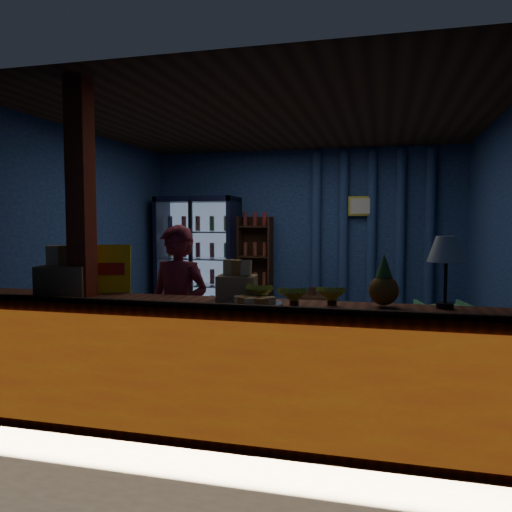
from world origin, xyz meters
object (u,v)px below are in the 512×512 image
(green_chair, at_px, (443,323))
(pastry_tray, at_px, (253,303))
(shopkeeper, at_px, (178,315))
(table_lamp, at_px, (446,252))

(green_chair, relative_size, pastry_tray, 1.47)
(shopkeeper, bearing_deg, green_chair, 57.10)
(shopkeeper, relative_size, green_chair, 2.52)
(shopkeeper, xyz_separation_m, table_lamp, (2.04, -0.33, 0.57))
(shopkeeper, xyz_separation_m, pastry_tray, (0.79, -0.55, 0.22))
(pastry_tray, relative_size, table_lamp, 0.85)
(green_chair, height_order, table_lamp, table_lamp)
(pastry_tray, distance_m, table_lamp, 1.32)
(green_chair, height_order, pastry_tray, pastry_tray)
(green_chair, xyz_separation_m, pastry_tray, (-1.58, -3.25, 0.70))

